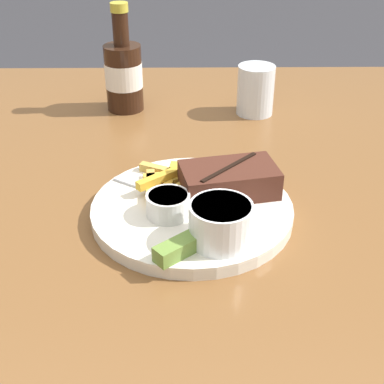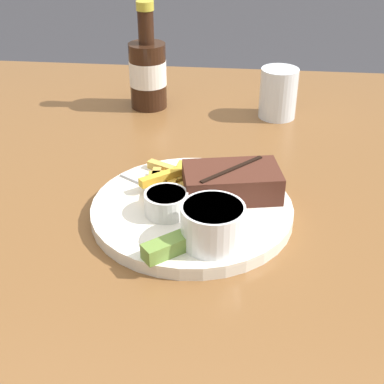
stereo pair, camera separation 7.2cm
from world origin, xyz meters
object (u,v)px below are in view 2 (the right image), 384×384
(dipping_sauce_cup, at_px, (166,202))
(knife_utensil, at_px, (206,194))
(fork_utensil, at_px, (153,187))
(beer_bottle, at_px, (148,71))
(dinner_plate, at_px, (192,210))
(coleslaw_cup, at_px, (213,222))
(pickle_spear, at_px, (167,247))
(drinking_glass, at_px, (278,93))
(steak_portion, at_px, (232,182))

(dipping_sauce_cup, distance_m, knife_utensil, 0.07)
(dipping_sauce_cup, relative_size, fork_utensil, 0.49)
(knife_utensil, relative_size, beer_bottle, 0.73)
(dinner_plate, bearing_deg, knife_utensil, 55.56)
(dinner_plate, xyz_separation_m, coleslaw_cup, (0.03, -0.08, 0.04))
(coleslaw_cup, relative_size, beer_bottle, 0.38)
(pickle_spear, bearing_deg, drinking_glass, 73.02)
(dipping_sauce_cup, bearing_deg, dinner_plate, 36.79)
(drinking_glass, bearing_deg, coleslaw_cup, -101.79)
(steak_portion, bearing_deg, dipping_sauce_cup, -146.49)
(dipping_sauce_cup, relative_size, beer_bottle, 0.29)
(dipping_sauce_cup, xyz_separation_m, knife_utensil, (0.05, 0.05, -0.01))
(pickle_spear, relative_size, knife_utensil, 0.41)
(pickle_spear, height_order, drinking_glass, drinking_glass)
(coleslaw_cup, distance_m, drinking_glass, 0.45)
(coleslaw_cup, xyz_separation_m, pickle_spear, (-0.05, -0.03, -0.02))
(steak_portion, height_order, fork_utensil, steak_portion)
(steak_portion, bearing_deg, knife_utensil, -169.94)
(coleslaw_cup, bearing_deg, pickle_spear, -150.48)
(fork_utensil, relative_size, drinking_glass, 1.26)
(dinner_plate, xyz_separation_m, dipping_sauce_cup, (-0.03, -0.02, 0.03))
(coleslaw_cup, distance_m, dipping_sauce_cup, 0.09)
(knife_utensil, bearing_deg, drinking_glass, 13.73)
(coleslaw_cup, bearing_deg, dinner_plate, 112.39)
(fork_utensil, distance_m, beer_bottle, 0.36)
(knife_utensil, bearing_deg, coleslaw_cup, -139.71)
(dinner_plate, distance_m, coleslaw_cup, 0.10)
(coleslaw_cup, xyz_separation_m, drinking_glass, (0.09, 0.44, 0.00))
(coleslaw_cup, bearing_deg, drinking_glass, 78.21)
(fork_utensil, relative_size, beer_bottle, 0.58)
(fork_utensil, height_order, knife_utensil, knife_utensil)
(pickle_spear, bearing_deg, dipping_sauce_cup, 98.86)
(coleslaw_cup, height_order, knife_utensil, coleslaw_cup)
(dinner_plate, bearing_deg, steak_portion, 31.39)
(fork_utensil, height_order, beer_bottle, beer_bottle)
(coleslaw_cup, xyz_separation_m, beer_bottle, (-0.16, 0.47, 0.03))
(beer_bottle, bearing_deg, pickle_spear, -77.58)
(dinner_plate, bearing_deg, fork_utensil, 147.17)
(fork_utensil, xyz_separation_m, beer_bottle, (-0.07, 0.35, 0.05))
(steak_portion, xyz_separation_m, knife_utensil, (-0.03, -0.01, -0.02))
(steak_portion, distance_m, beer_bottle, 0.40)
(dipping_sauce_cup, distance_m, beer_bottle, 0.42)
(dinner_plate, relative_size, fork_utensil, 2.32)
(pickle_spear, relative_size, fork_utensil, 0.51)
(dinner_plate, relative_size, beer_bottle, 1.35)
(knife_utensil, xyz_separation_m, beer_bottle, (-0.14, 0.36, 0.05))
(dipping_sauce_cup, height_order, knife_utensil, dipping_sauce_cup)
(dipping_sauce_cup, xyz_separation_m, fork_utensil, (-0.03, 0.06, -0.01))
(dinner_plate, bearing_deg, dipping_sauce_cup, -143.21)
(steak_portion, distance_m, dipping_sauce_cup, 0.10)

